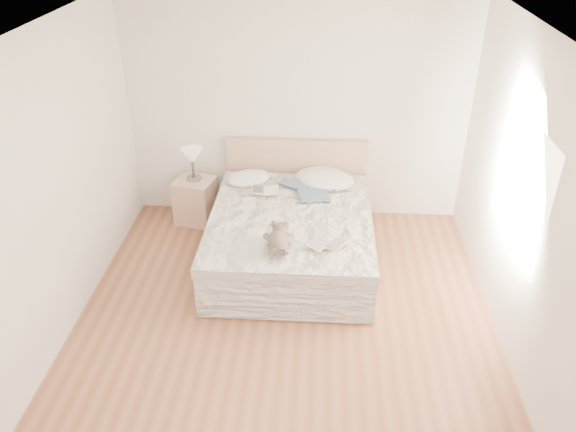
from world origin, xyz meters
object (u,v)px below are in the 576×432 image
(table_lamp, at_px, (192,158))
(childrens_book, at_px, (328,244))
(nightstand, at_px, (196,201))
(photo_book, at_px, (265,191))
(bed, at_px, (291,234))
(teddy_bear, at_px, (278,247))

(table_lamp, relative_size, childrens_book, 1.17)
(nightstand, relative_size, photo_book, 1.76)
(table_lamp, relative_size, photo_book, 1.24)
(table_lamp, bearing_deg, nightstand, -85.82)
(bed, xyz_separation_m, childrens_book, (0.39, -0.67, 0.32))
(bed, bearing_deg, table_lamp, 147.89)
(photo_book, bearing_deg, nightstand, 153.97)
(table_lamp, bearing_deg, bed, -32.11)
(photo_book, bearing_deg, table_lamp, 152.07)
(teddy_bear, bearing_deg, childrens_book, 8.97)
(table_lamp, height_order, photo_book, table_lamp)
(childrens_book, bearing_deg, table_lamp, 172.30)
(table_lamp, distance_m, teddy_bear, 1.92)
(bed, relative_size, table_lamp, 5.46)
(nightstand, distance_m, table_lamp, 0.56)
(nightstand, xyz_separation_m, teddy_bear, (1.13, -1.50, 0.37))
(childrens_book, bearing_deg, photo_book, 157.94)
(bed, distance_m, photo_book, 0.60)
(bed, relative_size, teddy_bear, 5.97)
(nightstand, xyz_separation_m, photo_book, (0.89, -0.34, 0.35))
(childrens_book, height_order, teddy_bear, teddy_bear)
(bed, relative_size, childrens_book, 6.39)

